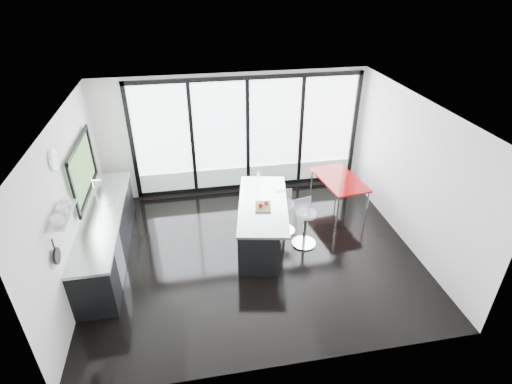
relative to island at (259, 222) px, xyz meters
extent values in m
cube|color=black|center=(-0.17, -0.34, -0.45)|extent=(6.00, 5.00, 0.00)
cube|color=white|center=(-0.17, -0.34, 2.35)|extent=(6.00, 5.00, 0.00)
cube|color=silver|center=(-0.17, 2.16, 0.95)|extent=(6.00, 0.00, 2.80)
cube|color=white|center=(0.13, 2.13, 0.95)|extent=(5.00, 0.02, 2.50)
cube|color=gray|center=(0.13, 2.09, -0.08)|extent=(5.00, 0.02, 0.44)
cube|color=black|center=(-1.12, 2.09, 0.95)|extent=(0.08, 0.04, 2.50)
cube|color=black|center=(0.13, 2.09, 0.95)|extent=(0.08, 0.04, 2.50)
cube|color=black|center=(1.38, 2.09, 0.95)|extent=(0.08, 0.04, 2.50)
cube|color=silver|center=(-0.17, -2.84, 0.95)|extent=(6.00, 0.00, 2.80)
cube|color=silver|center=(-3.17, -0.34, 0.95)|extent=(0.00, 5.00, 2.80)
cube|color=#406D34|center=(-3.14, 0.56, 1.15)|extent=(0.02, 1.60, 0.90)
cube|color=#AAADAF|center=(-3.04, -1.19, 1.30)|extent=(0.25, 0.80, 0.03)
cylinder|color=white|center=(-3.14, -0.64, 1.90)|extent=(0.04, 0.30, 0.30)
cylinder|color=black|center=(-3.11, -1.59, 0.90)|extent=(0.03, 0.24, 0.24)
cube|color=silver|center=(2.83, -0.34, 0.95)|extent=(0.00, 5.00, 2.80)
cube|color=black|center=(-2.84, 0.06, -0.01)|extent=(0.65, 3.20, 0.87)
cube|color=#AAADAF|center=(-2.84, 0.06, 0.45)|extent=(0.69, 3.24, 0.05)
cube|color=#AAADAF|center=(-2.84, 0.56, 0.45)|extent=(0.45, 0.48, 0.06)
cylinder|color=silver|center=(-2.99, 0.56, 0.69)|extent=(0.02, 0.02, 0.44)
cube|color=#AAADAF|center=(-2.53, -0.69, -0.03)|extent=(0.03, 0.60, 0.80)
cube|color=black|center=(-0.01, 0.00, -0.03)|extent=(1.10, 2.19, 0.83)
cube|color=#AAADAF|center=(0.07, -0.01, 0.40)|extent=(1.29, 2.28, 0.05)
cube|color=olive|center=(0.04, -0.15, 0.44)|extent=(0.35, 0.43, 0.03)
sphere|color=maroon|center=(-0.01, -0.19, 0.50)|extent=(0.10, 0.10, 0.09)
sphere|color=brown|center=(0.11, -0.12, 0.50)|extent=(0.09, 0.09, 0.08)
cylinder|color=silver|center=(0.11, 0.70, 0.56)|extent=(0.08, 0.08, 0.27)
cylinder|color=silver|center=(0.85, -0.26, -0.08)|extent=(0.55, 0.55, 0.74)
cylinder|color=silver|center=(0.57, 0.23, -0.10)|extent=(0.45, 0.45, 0.70)
cube|color=maroon|center=(1.94, 0.89, -0.08)|extent=(0.96, 1.47, 0.74)
camera|label=1|loc=(-1.20, -6.26, 4.39)|focal=28.00mm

